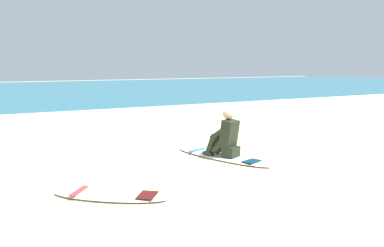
% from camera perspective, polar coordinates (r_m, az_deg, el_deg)
% --- Properties ---
extents(ground_plane, '(80.00, 80.00, 0.00)m').
position_cam_1_polar(ground_plane, '(7.71, 5.59, -5.64)').
color(ground_plane, beige).
extents(sea, '(80.00, 28.00, 0.10)m').
position_cam_1_polar(sea, '(29.03, -19.97, 4.42)').
color(sea, teal).
rests_on(sea, ground).
extents(breaking_foam, '(80.00, 0.90, 0.11)m').
position_cam_1_polar(breaking_foam, '(15.65, -12.56, 1.63)').
color(breaking_foam, white).
rests_on(breaking_foam, ground).
extents(surfboard_main, '(1.19, 2.41, 0.08)m').
position_cam_1_polar(surfboard_main, '(8.07, 4.20, -4.73)').
color(surfboard_main, white).
rests_on(surfboard_main, ground).
extents(surfer_seated, '(0.59, 0.77, 0.95)m').
position_cam_1_polar(surfer_seated, '(7.90, 4.84, -2.06)').
color(surfer_seated, black).
rests_on(surfer_seated, surfboard_main).
extents(surfboard_spare_near, '(1.65, 1.47, 0.08)m').
position_cam_1_polar(surfboard_spare_near, '(5.87, -11.58, -10.02)').
color(surfboard_spare_near, white).
rests_on(surfboard_spare_near, ground).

